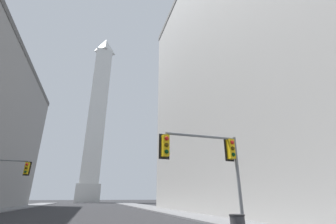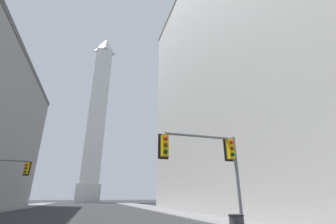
{
  "view_description": "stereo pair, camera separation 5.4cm",
  "coord_description": "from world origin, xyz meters",
  "views": [
    {
      "loc": [
        1.14,
        -1.88,
        1.73
      ],
      "look_at": [
        19.81,
        55.99,
        24.97
      ],
      "focal_mm": 24.0,
      "sensor_mm": 36.0,
      "label": 1
    },
    {
      "loc": [
        1.19,
        -1.89,
        1.73
      ],
      "look_at": [
        19.81,
        55.99,
        24.97
      ],
      "focal_mm": 24.0,
      "sensor_mm": 36.0,
      "label": 2
    }
  ],
  "objects": [
    {
      "name": "building_right",
      "position": [
        24.68,
        21.0,
        18.37
      ],
      "size": [
        25.07,
        37.03,
        36.71
      ],
      "color": "#B2AFAA",
      "rests_on": "ground_plane"
    },
    {
      "name": "obelisk",
      "position": [
        0.0,
        89.25,
        34.06
      ],
      "size": [
        8.42,
        8.42,
        71.2
      ],
      "color": "silver",
      "rests_on": "ground_plane"
    },
    {
      "name": "traffic_light_near_right",
      "position": [
        7.11,
        9.01,
        3.79
      ],
      "size": [
        4.66,
        0.51,
        4.99
      ],
      "color": "slate",
      "rests_on": "ground_plane"
    },
    {
      "name": "sidewalk_right",
      "position": [
        11.54,
        32.13,
        0.07
      ],
      "size": [
        5.0,
        107.1,
        0.15
      ],
      "primitive_type": "cube",
      "color": "slate",
      "rests_on": "ground_plane"
    }
  ]
}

